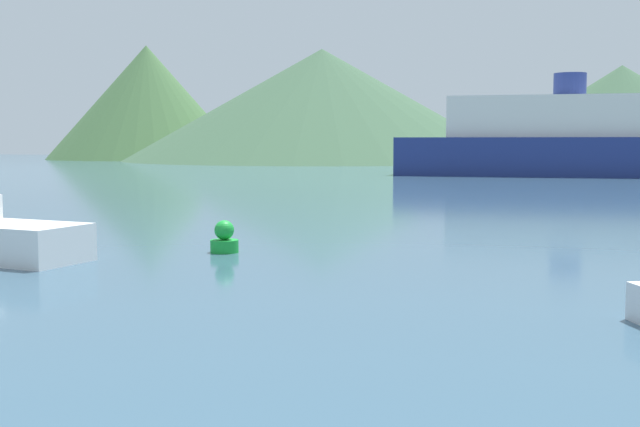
{
  "coord_description": "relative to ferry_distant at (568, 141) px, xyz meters",
  "views": [
    {
      "loc": [
        3.35,
        2.56,
        2.28
      ],
      "look_at": [
        -0.35,
        14.0,
        1.2
      ],
      "focal_mm": 45.0,
      "sensor_mm": 36.0,
      "label": 1
    }
  ],
  "objects": [
    {
      "name": "hill_east",
      "position": [
        5.01,
        38.46,
        3.02
      ],
      "size": [
        33.5,
        33.5,
        10.71
      ],
      "color": "#38563D",
      "rests_on": "ground_plane"
    },
    {
      "name": "hill_central",
      "position": [
        -28.88,
        35.06,
        4.32
      ],
      "size": [
        47.41,
        47.41,
        13.3
      ],
      "color": "#38563D",
      "rests_on": "ground_plane"
    },
    {
      "name": "buoy_marker",
      "position": [
        -6.18,
        -42.34,
        -2.06
      ],
      "size": [
        0.58,
        0.58,
        0.67
      ],
      "color": "green",
      "rests_on": "ground_plane"
    },
    {
      "name": "ferry_distant",
      "position": [
        0.0,
        0.0,
        0.0
      ],
      "size": [
        23.14,
        9.99,
        6.88
      ],
      "rotation": [
        0.0,
        0.0,
        0.06
      ],
      "color": "navy",
      "rests_on": "ground_plane"
    },
    {
      "name": "hill_west",
      "position": [
        -52.97,
        35.67,
        5.0
      ],
      "size": [
        25.64,
        25.64,
        14.67
      ],
      "color": "#3D6038",
      "rests_on": "ground_plane"
    }
  ]
}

